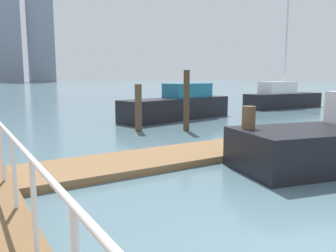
{
  "coord_description": "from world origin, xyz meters",
  "views": [
    {
      "loc": [
        -3.74,
        -1.55,
        2.29
      ],
      "look_at": [
        0.28,
        4.93,
        1.18
      ],
      "focal_mm": 36.0,
      "sensor_mm": 36.0,
      "label": 1
    }
  ],
  "objects": [
    {
      "name": "ground_plane",
      "position": [
        0.0,
        20.0,
        0.0
      ],
      "size": [
        300.0,
        300.0,
        0.0
      ],
      "primitive_type": "plane",
      "color": "slate"
    },
    {
      "name": "floating_dock",
      "position": [
        4.07,
        6.18,
        0.09
      ],
      "size": [
        15.14,
        2.0,
        0.18
      ],
      "primitive_type": "cube",
      "color": "olive",
      "rests_on": "ground_plane"
    },
    {
      "name": "dock_piling_0",
      "position": [
        2.66,
        11.15,
        0.99
      ],
      "size": [
        0.29,
        0.29,
        1.99
      ],
      "primitive_type": "cylinder",
      "color": "brown",
      "rests_on": "ground_plane"
    },
    {
      "name": "dock_piling_1",
      "position": [
        4.42,
        10.13,
        1.29
      ],
      "size": [
        0.26,
        0.26,
        2.57
      ],
      "primitive_type": "cylinder",
      "color": "#473826",
      "rests_on": "ground_plane"
    },
    {
      "name": "dock_piling_3",
      "position": [
        2.33,
        4.43,
        0.79
      ],
      "size": [
        0.33,
        0.33,
        1.58
      ],
      "primitive_type": "cylinder",
      "color": "brown",
      "rests_on": "ground_plane"
    },
    {
      "name": "moored_boat_0",
      "position": [
        16.5,
        15.13,
        0.77
      ],
      "size": [
        6.51,
        1.87,
        8.53
      ],
      "color": "black",
      "rests_on": "ground_plane"
    },
    {
      "name": "moored_boat_2",
      "position": [
        6.41,
        13.71,
        0.74
      ],
      "size": [
        7.1,
        3.03,
        1.93
      ],
      "color": "black",
      "rests_on": "ground_plane"
    },
    {
      "name": "skyline_tower_3",
      "position": [
        12.81,
        154.82,
        17.2
      ],
      "size": [
        13.44,
        11.81,
        34.39
      ],
      "primitive_type": "cube",
      "rotation": [
        0.0,
        0.0,
        0.01
      ],
      "color": "gray",
      "rests_on": "ground_plane"
    },
    {
      "name": "skyline_tower_4",
      "position": [
        28.87,
        158.47,
        31.8
      ],
      "size": [
        10.3,
        8.32,
        63.6
      ],
      "primitive_type": "cube",
      "rotation": [
        0.0,
        0.0,
        -0.01
      ],
      "color": "gray",
      "rests_on": "ground_plane"
    }
  ]
}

